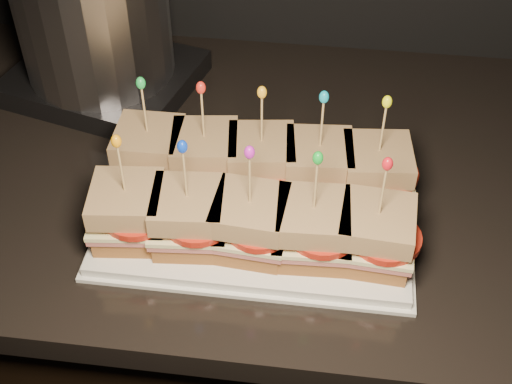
# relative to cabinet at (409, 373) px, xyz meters

# --- Properties ---
(cabinet) EXTENTS (2.50, 0.62, 0.91)m
(cabinet) POSITION_rel_cabinet_xyz_m (0.00, 0.00, 0.00)
(cabinet) COLOR black
(cabinet) RESTS_ON ground
(granite_slab) EXTENTS (2.54, 0.66, 0.04)m
(granite_slab) POSITION_rel_cabinet_xyz_m (0.00, 0.00, 0.47)
(granite_slab) COLOR black
(granite_slab) RESTS_ON cabinet
(platter) EXTENTS (0.39, 0.24, 0.02)m
(platter) POSITION_rel_cabinet_xyz_m (-0.27, -0.12, 0.50)
(platter) COLOR white
(platter) RESTS_ON granite_slab
(platter_rim) EXTENTS (0.40, 0.26, 0.01)m
(platter_rim) POSITION_rel_cabinet_xyz_m (-0.27, -0.12, 0.49)
(platter_rim) COLOR white
(platter_rim) RESTS_ON granite_slab
(sandwich_0_bread_bot) EXTENTS (0.08, 0.08, 0.02)m
(sandwich_0_bread_bot) POSITION_rel_cabinet_xyz_m (-0.42, -0.06, 0.52)
(sandwich_0_bread_bot) COLOR brown
(sandwich_0_bread_bot) RESTS_ON platter
(sandwich_0_ham) EXTENTS (0.09, 0.09, 0.01)m
(sandwich_0_ham) POSITION_rel_cabinet_xyz_m (-0.42, -0.06, 0.54)
(sandwich_0_ham) COLOR #B35150
(sandwich_0_ham) RESTS_ON sandwich_0_bread_bot
(sandwich_0_cheese) EXTENTS (0.09, 0.09, 0.01)m
(sandwich_0_cheese) POSITION_rel_cabinet_xyz_m (-0.42, -0.06, 0.54)
(sandwich_0_cheese) COLOR #F2EAA1
(sandwich_0_cheese) RESTS_ON sandwich_0_ham
(sandwich_0_tomato) EXTENTS (0.08, 0.08, 0.01)m
(sandwich_0_tomato) POSITION_rel_cabinet_xyz_m (-0.41, -0.07, 0.55)
(sandwich_0_tomato) COLOR red
(sandwich_0_tomato) RESTS_ON sandwich_0_cheese
(sandwich_0_bread_top) EXTENTS (0.09, 0.09, 0.03)m
(sandwich_0_bread_top) POSITION_rel_cabinet_xyz_m (-0.42, -0.06, 0.57)
(sandwich_0_bread_top) COLOR brown
(sandwich_0_bread_top) RESTS_ON sandwich_0_tomato
(sandwich_0_pick) EXTENTS (0.00, 0.00, 0.09)m
(sandwich_0_pick) POSITION_rel_cabinet_xyz_m (-0.42, -0.06, 0.61)
(sandwich_0_pick) COLOR tan
(sandwich_0_pick) RESTS_ON sandwich_0_bread_top
(sandwich_0_frill) EXTENTS (0.01, 0.01, 0.02)m
(sandwich_0_frill) POSITION_rel_cabinet_xyz_m (-0.42, -0.06, 0.66)
(sandwich_0_frill) COLOR green
(sandwich_0_frill) RESTS_ON sandwich_0_pick
(sandwich_1_bread_bot) EXTENTS (0.09, 0.09, 0.02)m
(sandwich_1_bread_bot) POSITION_rel_cabinet_xyz_m (-0.35, -0.06, 0.52)
(sandwich_1_bread_bot) COLOR brown
(sandwich_1_bread_bot) RESTS_ON platter
(sandwich_1_ham) EXTENTS (0.10, 0.10, 0.01)m
(sandwich_1_ham) POSITION_rel_cabinet_xyz_m (-0.35, -0.06, 0.54)
(sandwich_1_ham) COLOR #B35150
(sandwich_1_ham) RESTS_ON sandwich_1_bread_bot
(sandwich_1_cheese) EXTENTS (0.10, 0.10, 0.01)m
(sandwich_1_cheese) POSITION_rel_cabinet_xyz_m (-0.35, -0.06, 0.54)
(sandwich_1_cheese) COLOR #F2EAA1
(sandwich_1_cheese) RESTS_ON sandwich_1_ham
(sandwich_1_tomato) EXTENTS (0.08, 0.08, 0.01)m
(sandwich_1_tomato) POSITION_rel_cabinet_xyz_m (-0.34, -0.07, 0.55)
(sandwich_1_tomato) COLOR red
(sandwich_1_tomato) RESTS_ON sandwich_1_cheese
(sandwich_1_bread_top) EXTENTS (0.09, 0.09, 0.03)m
(sandwich_1_bread_top) POSITION_rel_cabinet_xyz_m (-0.35, -0.06, 0.57)
(sandwich_1_bread_top) COLOR brown
(sandwich_1_bread_top) RESTS_ON sandwich_1_tomato
(sandwich_1_pick) EXTENTS (0.00, 0.00, 0.09)m
(sandwich_1_pick) POSITION_rel_cabinet_xyz_m (-0.35, -0.06, 0.61)
(sandwich_1_pick) COLOR tan
(sandwich_1_pick) RESTS_ON sandwich_1_bread_top
(sandwich_1_frill) EXTENTS (0.01, 0.01, 0.02)m
(sandwich_1_frill) POSITION_rel_cabinet_xyz_m (-0.35, -0.06, 0.66)
(sandwich_1_frill) COLOR red
(sandwich_1_frill) RESTS_ON sandwich_1_pick
(sandwich_2_bread_bot) EXTENTS (0.09, 0.09, 0.02)m
(sandwich_2_bread_bot) POSITION_rel_cabinet_xyz_m (-0.27, -0.06, 0.52)
(sandwich_2_bread_bot) COLOR brown
(sandwich_2_bread_bot) RESTS_ON platter
(sandwich_2_ham) EXTENTS (0.10, 0.10, 0.01)m
(sandwich_2_ham) POSITION_rel_cabinet_xyz_m (-0.27, -0.06, 0.54)
(sandwich_2_ham) COLOR #B35150
(sandwich_2_ham) RESTS_ON sandwich_2_bread_bot
(sandwich_2_cheese) EXTENTS (0.10, 0.10, 0.01)m
(sandwich_2_cheese) POSITION_rel_cabinet_xyz_m (-0.27, -0.06, 0.54)
(sandwich_2_cheese) COLOR #F2EAA1
(sandwich_2_cheese) RESTS_ON sandwich_2_ham
(sandwich_2_tomato) EXTENTS (0.08, 0.08, 0.01)m
(sandwich_2_tomato) POSITION_rel_cabinet_xyz_m (-0.26, -0.07, 0.55)
(sandwich_2_tomato) COLOR red
(sandwich_2_tomato) RESTS_ON sandwich_2_cheese
(sandwich_2_bread_top) EXTENTS (0.10, 0.10, 0.03)m
(sandwich_2_bread_top) POSITION_rel_cabinet_xyz_m (-0.27, -0.06, 0.57)
(sandwich_2_bread_top) COLOR brown
(sandwich_2_bread_top) RESTS_ON sandwich_2_tomato
(sandwich_2_pick) EXTENTS (0.00, 0.00, 0.09)m
(sandwich_2_pick) POSITION_rel_cabinet_xyz_m (-0.27, -0.06, 0.61)
(sandwich_2_pick) COLOR tan
(sandwich_2_pick) RESTS_ON sandwich_2_bread_top
(sandwich_2_frill) EXTENTS (0.01, 0.01, 0.02)m
(sandwich_2_frill) POSITION_rel_cabinet_xyz_m (-0.27, -0.06, 0.66)
(sandwich_2_frill) COLOR #FBAE1C
(sandwich_2_frill) RESTS_ON sandwich_2_pick
(sandwich_3_bread_bot) EXTENTS (0.09, 0.09, 0.02)m
(sandwich_3_bread_bot) POSITION_rel_cabinet_xyz_m (-0.20, -0.06, 0.52)
(sandwich_3_bread_bot) COLOR brown
(sandwich_3_bread_bot) RESTS_ON platter
(sandwich_3_ham) EXTENTS (0.10, 0.10, 0.01)m
(sandwich_3_ham) POSITION_rel_cabinet_xyz_m (-0.20, -0.06, 0.54)
(sandwich_3_ham) COLOR #B35150
(sandwich_3_ham) RESTS_ON sandwich_3_bread_bot
(sandwich_3_cheese) EXTENTS (0.10, 0.10, 0.01)m
(sandwich_3_cheese) POSITION_rel_cabinet_xyz_m (-0.20, -0.06, 0.54)
(sandwich_3_cheese) COLOR #F2EAA1
(sandwich_3_cheese) RESTS_ON sandwich_3_ham
(sandwich_3_tomato) EXTENTS (0.08, 0.08, 0.01)m
(sandwich_3_tomato) POSITION_rel_cabinet_xyz_m (-0.19, -0.07, 0.55)
(sandwich_3_tomato) COLOR red
(sandwich_3_tomato) RESTS_ON sandwich_3_cheese
(sandwich_3_bread_top) EXTENTS (0.09, 0.09, 0.03)m
(sandwich_3_bread_top) POSITION_rel_cabinet_xyz_m (-0.20, -0.06, 0.57)
(sandwich_3_bread_top) COLOR brown
(sandwich_3_bread_top) RESTS_ON sandwich_3_tomato
(sandwich_3_pick) EXTENTS (0.00, 0.00, 0.09)m
(sandwich_3_pick) POSITION_rel_cabinet_xyz_m (-0.20, -0.06, 0.61)
(sandwich_3_pick) COLOR tan
(sandwich_3_pick) RESTS_ON sandwich_3_bread_top
(sandwich_3_frill) EXTENTS (0.01, 0.01, 0.02)m
(sandwich_3_frill) POSITION_rel_cabinet_xyz_m (-0.20, -0.06, 0.66)
(sandwich_3_frill) COLOR #0FA1BE
(sandwich_3_frill) RESTS_ON sandwich_3_pick
(sandwich_4_bread_bot) EXTENTS (0.09, 0.09, 0.02)m
(sandwich_4_bread_bot) POSITION_rel_cabinet_xyz_m (-0.12, -0.06, 0.52)
(sandwich_4_bread_bot) COLOR brown
(sandwich_4_bread_bot) RESTS_ON platter
(sandwich_4_ham) EXTENTS (0.10, 0.10, 0.01)m
(sandwich_4_ham) POSITION_rel_cabinet_xyz_m (-0.12, -0.06, 0.54)
(sandwich_4_ham) COLOR #B35150
(sandwich_4_ham) RESTS_ON sandwich_4_bread_bot
(sandwich_4_cheese) EXTENTS (0.10, 0.10, 0.01)m
(sandwich_4_cheese) POSITION_rel_cabinet_xyz_m (-0.12, -0.06, 0.54)
(sandwich_4_cheese) COLOR #F2EAA1
(sandwich_4_cheese) RESTS_ON sandwich_4_ham
(sandwich_4_tomato) EXTENTS (0.08, 0.08, 0.01)m
(sandwich_4_tomato) POSITION_rel_cabinet_xyz_m (-0.11, -0.07, 0.55)
(sandwich_4_tomato) COLOR red
(sandwich_4_tomato) RESTS_ON sandwich_4_cheese
(sandwich_4_bread_top) EXTENTS (0.09, 0.09, 0.03)m
(sandwich_4_bread_top) POSITION_rel_cabinet_xyz_m (-0.12, -0.06, 0.57)
(sandwich_4_bread_top) COLOR brown
(sandwich_4_bread_top) RESTS_ON sandwich_4_tomato
(sandwich_4_pick) EXTENTS (0.00, 0.00, 0.09)m
(sandwich_4_pick) POSITION_rel_cabinet_xyz_m (-0.12, -0.06, 0.61)
(sandwich_4_pick) COLOR tan
(sandwich_4_pick) RESTS_ON sandwich_4_bread_top
(sandwich_4_frill) EXTENTS (0.01, 0.01, 0.02)m
(sandwich_4_frill) POSITION_rel_cabinet_xyz_m (-0.12, -0.06, 0.66)
(sandwich_4_frill) COLOR #F0F60D
(sandwich_4_frill) RESTS_ON sandwich_4_pick
(sandwich_5_bread_bot) EXTENTS (0.09, 0.09, 0.02)m
(sandwich_5_bread_bot) POSITION_rel_cabinet_xyz_m (-0.42, -0.17, 0.52)
(sandwich_5_bread_bot) COLOR brown
(sandwich_5_bread_bot) RESTS_ON platter
(sandwich_5_ham) EXTENTS (0.10, 0.10, 0.01)m
(sandwich_5_ham) POSITION_rel_cabinet_xyz_m (-0.42, -0.17, 0.54)
(sandwich_5_ham) COLOR #B35150
(sandwich_5_ham) RESTS_ON sandwich_5_bread_bot
(sandwich_5_cheese) EXTENTS (0.10, 0.10, 0.01)m
(sandwich_5_cheese) POSITION_rel_cabinet_xyz_m (-0.42, -0.17, 0.54)
(sandwich_5_cheese) COLOR #F2EAA1
(sandwich_5_cheese) RESTS_ON sandwich_5_ham
(sandwich_5_tomato) EXTENTS (0.08, 0.08, 0.01)m
(sandwich_5_tomato) POSITION_rel_cabinet_xyz_m (-0.41, -0.18, 0.55)
(sandwich_5_tomato) COLOR red
(sandwich_5_tomato) RESTS_ON sandwich_5_cheese
(sandwich_5_bread_top) EXTENTS (0.09, 0.09, 0.03)m
(sandwich_5_bread_top) POSITION_rel_cabinet_xyz_m (-0.42, -0.17, 0.57)
(sandwich_5_bread_top) COLOR brown
(sandwich_5_bread_top) RESTS_ON sandwich_5_tomato
(sandwich_5_pick) EXTENTS (0.00, 0.00, 0.09)m
(sandwich_5_pick) POSITION_rel_cabinet_xyz_m (-0.42, -0.17, 0.61)
(sandwich_5_pick) COLOR tan
(sandwich_5_pick) RESTS_ON sandwich_5_bread_top
(sandwich_5_frill) EXTENTS (0.01, 0.01, 0.02)m
(sandwich_5_frill) POSITION_rel_cabinet_xyz_m (-0.42, -0.17, 0.66)
(sandwich_5_frill) COLOR orange
(sandwich_5_frill) RESTS_ON sandwich_5_pick
(sandwich_6_bread_bot) EXTENTS (0.09, 0.09, 0.02)m
(sandwich_6_bread_bot) POSITION_rel_cabinet_xyz_m (-0.35, -0.17, 0.52)
(sandwich_6_bread_bot) COLOR brown
(sandwich_6_bread_bot) RESTS_ON platter
(sandwich_6_ham) EXTENTS (0.10, 0.10, 0.01)m
(sandwich_6_ham) POSITION_rel_cabinet_xyz_m (-0.35, -0.17, 0.54)
(sandwich_6_ham) COLOR #B35150
(sandwich_6_ham) RESTS_ON sandwich_6_bread_bot
(sandwich_6_cheese) EXTENTS (0.10, 0.10, 0.01)m
(sandwich_6_cheese) POSITION_rel_cabinet_xyz_m (-0.35, -0.17, 0.54)
(sandwich_6_cheese) COLOR #F2EAA1
(sandwich_6_cheese) RESTS_ON sandwich_6_ham
(sandwich_6_tomato) EXTENTS (0.08, 0.08, 0.01)m
(sandwich_6_tomato) POSITION_rel_cabinet_xyz_m (-0.34, -0.18, 0.55)
(sandwich_6_tomato) COLOR red
(sandwich_6_tomato) RESTS_ON sandwich_6_cheese
(sandwich_6_bread_top) EXTENTS (0.09, 0.09, 0.03)m
(sandwich_6_bread_top) POSITION_rel_cabinet_xyz_m (-0.35, -0.17, 0.57)
(sandwich_6_bread_top) COLOR brown
(sandwich_6_bread_top) RESTS_ON sandwich_6_tomato
(sandwich_6_pick) EXTENTS (0.00, 0.00, 0.09)m
(sandwich_6_pick) POSITION_rel_cabinet_xyz_m (-0.35, -0.17, 0.61)
(sandwich_6_pick) COLOR tan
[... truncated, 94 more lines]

